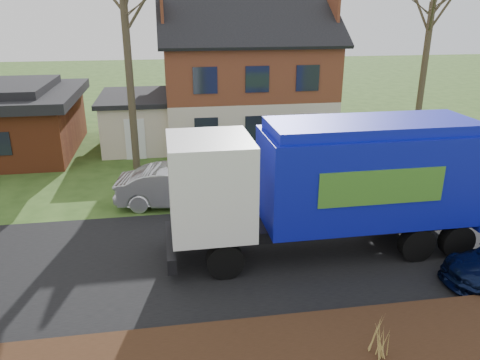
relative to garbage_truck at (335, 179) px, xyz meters
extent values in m
plane|color=#2B4818|center=(-2.42, 0.06, -2.43)|extent=(120.00, 120.00, 0.00)
cube|color=black|center=(-2.42, 0.06, -2.42)|extent=(80.00, 7.00, 0.02)
cube|color=beige|center=(-0.42, 14.06, -1.08)|extent=(9.00, 7.50, 2.70)
cube|color=#5E2F1A|center=(-0.42, 14.06, 1.67)|extent=(9.00, 7.50, 2.80)
cube|color=beige|center=(-6.62, 13.56, -1.13)|extent=(3.50, 5.50, 2.60)
cube|color=black|center=(-6.62, 13.56, 0.29)|extent=(3.90, 5.90, 0.24)
cylinder|color=black|center=(-3.58, -1.12, -1.89)|extent=(1.09, 0.37, 1.08)
cylinder|color=black|center=(-3.60, 1.06, -1.89)|extent=(1.09, 0.37, 1.08)
cylinder|color=black|center=(2.35, -1.07, -1.89)|extent=(1.09, 0.37, 1.08)
cylinder|color=black|center=(2.33, 1.11, -1.89)|extent=(1.09, 0.37, 1.08)
cylinder|color=black|center=(3.70, -1.06, -1.89)|extent=(1.09, 0.37, 1.08)
cylinder|color=black|center=(3.68, 1.12, -1.89)|extent=(1.09, 0.37, 1.08)
cube|color=black|center=(0.05, 0.00, -1.55)|extent=(8.96, 1.32, 0.36)
cube|color=white|center=(-3.85, -0.03, 0.07)|extent=(2.42, 2.62, 2.81)
cube|color=black|center=(-5.00, -0.04, 0.22)|extent=(0.10, 2.29, 0.94)
cube|color=black|center=(-5.10, -0.04, -1.86)|extent=(0.28, 2.60, 0.47)
cube|color=#0D14A4|center=(1.04, 0.01, 0.07)|extent=(6.58, 2.66, 2.81)
cube|color=#0D14A4|center=(1.04, 0.01, 1.63)|extent=(6.26, 2.34, 0.31)
cube|color=#0D14A4|center=(4.42, 0.04, -0.04)|extent=(0.39, 2.66, 3.02)
cube|color=#3F7A28|center=(0.89, -1.31, 0.17)|extent=(3.75, 0.07, 1.04)
cube|color=#3F7A28|center=(0.87, 1.33, 0.17)|extent=(3.75, 0.07, 1.04)
imported|color=#AAADB2|center=(-4.69, 4.41, -1.64)|extent=(4.97, 2.30, 1.58)
cylinder|color=#433A28|center=(-6.55, 9.24, 1.69)|extent=(0.34, 0.34, 8.23)
cylinder|color=#453A29|center=(9.17, 11.48, 1.39)|extent=(0.35, 0.35, 7.65)
cylinder|color=#3D3024|center=(-0.88, 23.25, 1.89)|extent=(0.33, 0.33, 8.64)
cone|color=tan|center=(-0.78, -5.23, -1.69)|extent=(0.04, 0.04, 0.88)
cone|color=tan|center=(-0.92, -5.23, -1.69)|extent=(0.04, 0.04, 0.88)
cone|color=tan|center=(-0.64, -5.23, -1.69)|extent=(0.04, 0.04, 0.88)
cone|color=tan|center=(-0.78, -5.11, -1.69)|extent=(0.04, 0.04, 0.88)
cone|color=tan|center=(-0.78, -5.34, -1.69)|extent=(0.04, 0.04, 0.88)
camera|label=1|loc=(-5.04, -12.80, 4.96)|focal=35.00mm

